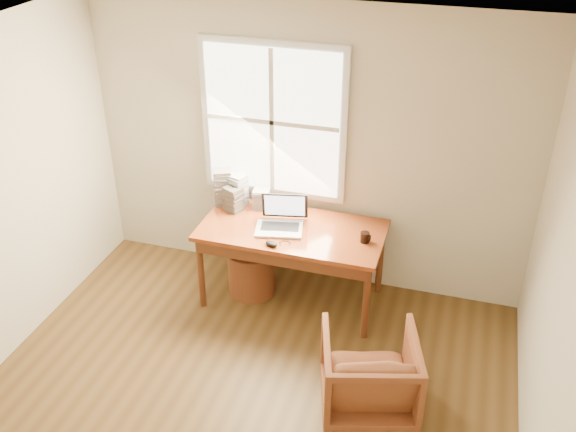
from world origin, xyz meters
name	(u,v)px	position (x,y,z in m)	size (l,w,h in m)	color
room_shell	(213,280)	(-0.02, 0.16, 1.32)	(4.04, 4.54, 2.64)	brown
desk	(292,230)	(0.00, 1.80, 0.73)	(1.60, 0.80, 0.04)	brown
armchair	(369,373)	(0.91, 0.70, 0.32)	(0.68, 0.70, 0.64)	brown
wicker_stool	(252,271)	(-0.39, 1.80, 0.22)	(0.44, 0.44, 0.44)	brown
laptop	(279,214)	(-0.10, 1.73, 0.92)	(0.44, 0.47, 0.33)	silver
mouse	(271,244)	(-0.09, 1.48, 0.77)	(0.11, 0.07, 0.04)	black
coffee_mug	(365,237)	(0.64, 1.77, 0.79)	(0.08, 0.08, 0.09)	black
cd_stack_a	(237,190)	(-0.60, 2.06, 0.91)	(0.16, 0.14, 0.31)	silver
cd_stack_b	(233,198)	(-0.60, 1.96, 0.87)	(0.15, 0.13, 0.23)	black
cd_stack_c	(223,187)	(-0.74, 2.05, 0.92)	(0.15, 0.13, 0.34)	#ADAAB9
cd_stack_d	(261,199)	(-0.38, 2.08, 0.84)	(0.14, 0.13, 0.18)	silver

